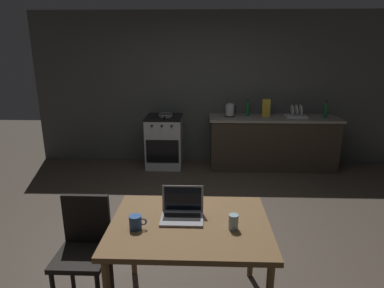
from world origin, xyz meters
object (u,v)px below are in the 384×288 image
(dining_table, at_px, (190,232))
(dish_rack, at_px, (296,114))
(coffee_mug, at_px, (136,222))
(cereal_box, at_px, (266,108))
(bottle, at_px, (326,110))
(bottle_b, at_px, (247,108))
(laptop, at_px, (182,212))
(electric_kettle, at_px, (230,110))
(chair, at_px, (84,243))
(frying_pan, at_px, (165,115))
(drinking_glass, at_px, (233,222))
(stove_oven, at_px, (164,141))

(dining_table, bearing_deg, dish_rack, 63.60)
(coffee_mug, relative_size, cereal_box, 0.43)
(bottle, xyz_separation_m, dish_rack, (-0.46, 0.05, -0.09))
(coffee_mug, xyz_separation_m, bottle_b, (1.22, 3.48, 0.21))
(coffee_mug, distance_m, bottle_b, 3.70)
(laptop, height_order, dish_rack, dish_rack)
(electric_kettle, xyz_separation_m, bottle, (1.57, -0.05, 0.03))
(laptop, xyz_separation_m, bottle, (2.17, 3.18, 0.22))
(chair, relative_size, bottle_b, 3.18)
(bottle, xyz_separation_m, frying_pan, (-2.65, 0.02, -0.11))
(laptop, relative_size, drinking_glass, 2.87)
(laptop, relative_size, bottle, 1.11)
(dining_table, height_order, bottle_b, bottle_b)
(chair, height_order, bottle_b, bottle_b)
(chair, height_order, frying_pan, frying_pan)
(chair, relative_size, cereal_box, 2.95)
(stove_oven, height_order, bottle, bottle)
(bottle, distance_m, cereal_box, 0.97)
(laptop, bearing_deg, cereal_box, 72.62)
(frying_pan, height_order, bottle_b, bottle_b)
(dining_table, xyz_separation_m, dish_rack, (1.64, 3.31, 0.25))
(drinking_glass, relative_size, bottle_b, 0.41)
(electric_kettle, height_order, coffee_mug, electric_kettle)
(chair, xyz_separation_m, dish_rack, (2.49, 3.22, 0.44))
(coffee_mug, distance_m, drinking_glass, 0.70)
(drinking_glass, bearing_deg, dining_table, 166.51)
(bottle, height_order, coffee_mug, bottle)
(bottle, height_order, drinking_glass, bottle)
(chair, height_order, cereal_box, cereal_box)
(electric_kettle, relative_size, bottle, 0.79)
(chair, height_order, drinking_glass, chair)
(chair, distance_m, cereal_box, 3.84)
(stove_oven, bearing_deg, chair, -94.80)
(dining_table, relative_size, cereal_box, 3.99)
(frying_pan, relative_size, bottle_b, 1.54)
(dining_table, height_order, bottle, bottle)
(frying_pan, distance_m, cereal_box, 1.69)
(stove_oven, relative_size, laptop, 2.78)
(chair, distance_m, dish_rack, 4.09)
(laptop, xyz_separation_m, bottle_b, (0.90, 3.31, 0.22))
(electric_kettle, xyz_separation_m, coffee_mug, (-0.92, -3.40, -0.19))
(drinking_glass, xyz_separation_m, bottle_b, (0.52, 3.46, 0.21))
(frying_pan, bearing_deg, chair, -95.41)
(frying_pan, bearing_deg, laptop, -81.36)
(dish_rack, height_order, bottle_b, bottle_b)
(laptop, bearing_deg, chair, -178.28)
(stove_oven, xyz_separation_m, dish_rack, (2.22, 0.00, 0.49))
(bottle_b, bearing_deg, cereal_box, -11.22)
(electric_kettle, xyz_separation_m, cereal_box, (0.60, 0.02, 0.04))
(stove_oven, distance_m, dish_rack, 2.28)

